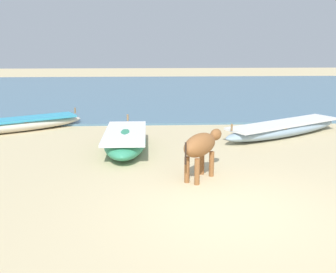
{
  "coord_description": "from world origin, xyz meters",
  "views": [
    {
      "loc": [
        -1.46,
        -6.64,
        2.96
      ],
      "look_at": [
        -0.96,
        3.31,
        0.6
      ],
      "focal_mm": 42.88,
      "sensor_mm": 36.0,
      "label": 1
    }
  ],
  "objects_px": {
    "fishing_boat_2": "(13,125)",
    "cow_adult_brown": "(201,146)",
    "fishing_boat_1": "(284,129)",
    "fishing_boat_0": "(125,140)"
  },
  "relations": [
    {
      "from": "fishing_boat_1",
      "to": "cow_adult_brown",
      "type": "height_order",
      "value": "cow_adult_brown"
    },
    {
      "from": "fishing_boat_2",
      "to": "cow_adult_brown",
      "type": "relative_size",
      "value": 3.2
    },
    {
      "from": "fishing_boat_1",
      "to": "cow_adult_brown",
      "type": "relative_size",
      "value": 3.29
    },
    {
      "from": "fishing_boat_0",
      "to": "fishing_boat_1",
      "type": "distance_m",
      "value": 5.22
    },
    {
      "from": "fishing_boat_1",
      "to": "cow_adult_brown",
      "type": "xyz_separation_m",
      "value": [
        -3.2,
        -3.95,
        0.49
      ]
    },
    {
      "from": "fishing_boat_2",
      "to": "fishing_boat_1",
      "type": "bearing_deg",
      "value": -36.5
    },
    {
      "from": "fishing_boat_0",
      "to": "fishing_boat_2",
      "type": "distance_m",
      "value": 4.71
    },
    {
      "from": "fishing_boat_2",
      "to": "cow_adult_brown",
      "type": "xyz_separation_m",
      "value": [
        5.69,
        -5.03,
        0.5
      ]
    },
    {
      "from": "fishing_boat_1",
      "to": "fishing_boat_2",
      "type": "xyz_separation_m",
      "value": [
        -8.89,
        1.08,
        -0.01
      ]
    },
    {
      "from": "cow_adult_brown",
      "to": "fishing_boat_1",
      "type": "bearing_deg",
      "value": -2.77
    }
  ]
}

